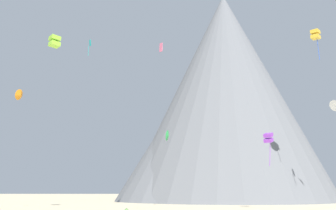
% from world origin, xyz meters
% --- Properties ---
extents(bush_far_right, '(1.26, 1.26, 0.67)m').
position_xyz_m(bush_far_right, '(-5.98, 23.17, 0.33)').
color(bush_far_right, '#668C4C').
rests_on(bush_far_right, ground_plane).
extents(rock_massif, '(64.05, 58.70, 52.15)m').
position_xyz_m(rock_massif, '(10.60, 73.21, 22.50)').
color(rock_massif, slate).
rests_on(rock_massif, ground_plane).
extents(kite_green_low, '(0.92, 1.87, 1.81)m').
position_xyz_m(kite_green_low, '(-1.49, 40.57, 11.37)').
color(kite_green_low, green).
extents(kite_teal_high, '(0.60, 0.62, 3.41)m').
position_xyz_m(kite_teal_high, '(-17.67, 52.39, 31.52)').
color(kite_teal_high, teal).
extents(kite_white_mid, '(1.82, 2.02, 1.84)m').
position_xyz_m(kite_white_mid, '(26.28, 40.97, 16.41)').
color(kite_white_mid, white).
extents(kite_lime_mid, '(1.84, 1.84, 1.52)m').
position_xyz_m(kite_lime_mid, '(-16.88, 27.09, 22.76)').
color(kite_lime_mid, '#8CD133').
extents(kite_gold_high, '(1.79, 1.79, 5.14)m').
position_xyz_m(kite_gold_high, '(22.95, 38.15, 27.75)').
color(kite_gold_high, gold).
extents(kite_rainbow_mid, '(0.42, 0.60, 1.07)m').
position_xyz_m(kite_rainbow_mid, '(-1.83, 18.72, 18.80)').
color(kite_rainbow_mid, '#E5668C').
extents(kite_violet_low, '(1.61, 1.65, 4.86)m').
position_xyz_m(kite_violet_low, '(13.19, 32.94, 10.00)').
color(kite_violet_low, purple).
extents(kite_pink_low, '(1.61, 2.09, 4.80)m').
position_xyz_m(kite_pink_low, '(10.10, 58.06, 11.38)').
color(kite_pink_low, pink).
extents(kite_orange_mid, '(1.13, 1.69, 1.58)m').
position_xyz_m(kite_orange_mid, '(-22.17, 29.59, 15.79)').
color(kite_orange_mid, orange).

